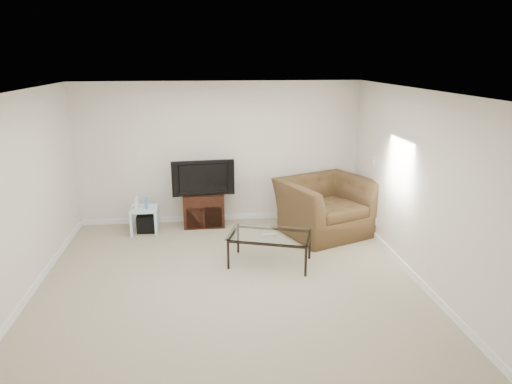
{
  "coord_description": "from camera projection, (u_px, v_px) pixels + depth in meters",
  "views": [
    {
      "loc": [
        -0.27,
        -5.45,
        2.89
      ],
      "look_at": [
        0.5,
        1.2,
        0.9
      ],
      "focal_mm": 32.0,
      "sensor_mm": 36.0,
      "label": 1
    }
  ],
  "objects": [
    {
      "name": "coffee_table",
      "position": [
        270.0,
        249.0,
        6.57
      ],
      "size": [
        1.32,
        1.0,
        0.46
      ],
      "primitive_type": null,
      "rotation": [
        0.0,
        0.0,
        -0.32
      ],
      "color": "black",
      "rests_on": "floor"
    },
    {
      "name": "tv_stand",
      "position": [
        204.0,
        209.0,
        8.09
      ],
      "size": [
        0.71,
        0.5,
        0.59
      ],
      "primitive_type": null,
      "rotation": [
        0.0,
        0.0,
        0.01
      ],
      "color": "black",
      "rests_on": "floor"
    },
    {
      "name": "wall_right",
      "position": [
        418.0,
        187.0,
        5.96
      ],
      "size": [
        0.02,
        5.0,
        2.5
      ],
      "primitive_type": "cube",
      "color": "silver",
      "rests_on": "ground"
    },
    {
      "name": "plate_right_switch",
      "position": [
        373.0,
        161.0,
        7.48
      ],
      "size": [
        0.02,
        0.09,
        0.13
      ],
      "primitive_type": "cube",
      "color": "white",
      "rests_on": "wall_right"
    },
    {
      "name": "game_console",
      "position": [
        137.0,
        203.0,
        7.66
      ],
      "size": [
        0.05,
        0.15,
        0.2
      ],
      "primitive_type": "cube",
      "rotation": [
        0.0,
        0.0,
        -0.07
      ],
      "color": "white",
      "rests_on": "side_table"
    },
    {
      "name": "wall_back",
      "position": [
        220.0,
        153.0,
        8.07
      ],
      "size": [
        5.0,
        0.02,
        2.5
      ],
      "primitive_type": "cube",
      "color": "silver",
      "rests_on": "ground"
    },
    {
      "name": "wall_left",
      "position": [
        17.0,
        201.0,
        5.41
      ],
      "size": [
        0.02,
        5.0,
        2.5
      ],
      "primitive_type": "cube",
      "color": "silver",
      "rests_on": "ground"
    },
    {
      "name": "side_table",
      "position": [
        145.0,
        220.0,
        7.79
      ],
      "size": [
        0.46,
        0.46,
        0.43
      ],
      "primitive_type": null,
      "rotation": [
        0.0,
        0.0,
        0.03
      ],
      "color": "silver",
      "rests_on": "floor"
    },
    {
      "name": "subwoofer",
      "position": [
        146.0,
        223.0,
        7.82
      ],
      "size": [
        0.3,
        0.3,
        0.3
      ],
      "primitive_type": "cube",
      "rotation": [
        0.0,
        0.0,
        -0.02
      ],
      "color": "black",
      "rests_on": "floor"
    },
    {
      "name": "game_case",
      "position": [
        146.0,
        203.0,
        7.69
      ],
      "size": [
        0.06,
        0.13,
        0.17
      ],
      "primitive_type": "cube",
      "rotation": [
        0.0,
        0.0,
        0.14
      ],
      "color": "#337FCC",
      "rests_on": "side_table"
    },
    {
      "name": "television",
      "position": [
        203.0,
        176.0,
        7.89
      ],
      "size": [
        1.01,
        0.27,
        0.62
      ],
      "primitive_type": "imported",
      "rotation": [
        0.0,
        0.0,
        0.07
      ],
      "color": "black",
      "rests_on": "tv_stand"
    },
    {
      "name": "recliner",
      "position": [
        326.0,
        198.0,
        7.64
      ],
      "size": [
        1.67,
        1.39,
        1.25
      ],
      "primitive_type": "imported",
      "rotation": [
        0.0,
        0.0,
        0.38
      ],
      "color": "#4F3B25",
      "rests_on": "floor"
    },
    {
      "name": "dvd_player",
      "position": [
        204.0,
        199.0,
        8.0
      ],
      "size": [
        0.43,
        0.3,
        0.06
      ],
      "primitive_type": "cube",
      "rotation": [
        0.0,
        0.0,
        0.01
      ],
      "color": "black",
      "rests_on": "tv_stand"
    },
    {
      "name": "floor",
      "position": [
        229.0,
        284.0,
        6.04
      ],
      "size": [
        5.0,
        5.0,
        0.0
      ],
      "primitive_type": "plane",
      "color": "tan",
      "rests_on": "ground"
    },
    {
      "name": "remote",
      "position": [
        269.0,
        235.0,
        6.44
      ],
      "size": [
        0.19,
        0.06,
        0.02
      ],
      "primitive_type": "cube",
      "rotation": [
        0.0,
        0.0,
        0.06
      ],
      "color": "#B2B2B7",
      "rests_on": "coffee_table"
    },
    {
      "name": "ceiling",
      "position": [
        225.0,
        91.0,
        5.33
      ],
      "size": [
        5.0,
        5.0,
        0.0
      ],
      "primitive_type": "plane",
      "color": "white",
      "rests_on": "ground"
    },
    {
      "name": "plate_back",
      "position": [
        139.0,
        155.0,
        7.9
      ],
      "size": [
        0.12,
        0.02,
        0.12
      ],
      "primitive_type": "cube",
      "color": "white",
      "rests_on": "wall_back"
    },
    {
      "name": "plate_right_outlet",
      "position": [
        376.0,
        221.0,
        7.47
      ],
      "size": [
        0.02,
        0.08,
        0.12
      ],
      "primitive_type": "cube",
      "color": "white",
      "rests_on": "wall_right"
    }
  ]
}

